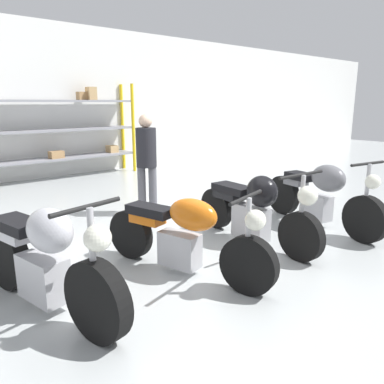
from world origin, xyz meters
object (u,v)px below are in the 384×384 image
Objects in this scene: motorcycle_orange at (184,235)px; shelving_rack at (47,128)px; person_browsing at (146,157)px; motorcycle_black at (255,208)px; motorcycle_grey at (321,194)px; motorcycle_silver at (45,260)px.

shelving_rack is at bearing 157.72° from motorcycle_orange.
shelving_rack reaches higher than motorcycle_orange.
shelving_rack is 2.67× the size of person_browsing.
motorcycle_orange is 1.28m from motorcycle_black.
shelving_rack reaches higher than person_browsing.
motorcycle_silver is at bearing -83.37° from motorcycle_grey.
person_browsing reaches higher than motorcycle_grey.
motorcycle_silver is 3.02m from person_browsing.
motorcycle_black is 0.97× the size of motorcycle_grey.
motorcycle_silver reaches higher than motorcycle_orange.
motorcycle_orange is 0.97× the size of motorcycle_grey.
motorcycle_black reaches higher than motorcycle_orange.
motorcycle_silver is at bearing -88.27° from motorcycle_black.
motorcycle_orange is at bearing 69.71° from motorcycle_silver.
shelving_rack is at bearing -132.04° from person_browsing.
motorcycle_black is (1.27, 0.13, 0.02)m from motorcycle_orange.
motorcycle_black is (0.54, -5.76, -0.75)m from shelving_rack.
motorcycle_grey is (1.22, -0.20, 0.03)m from motorcycle_black.
motorcycle_orange is 2.49m from motorcycle_grey.
person_browsing is (-1.56, 2.17, 0.45)m from motorcycle_grey.
motorcycle_orange is at bearing -80.96° from motorcycle_black.
motorcycle_orange is at bearing 20.88° from person_browsing.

